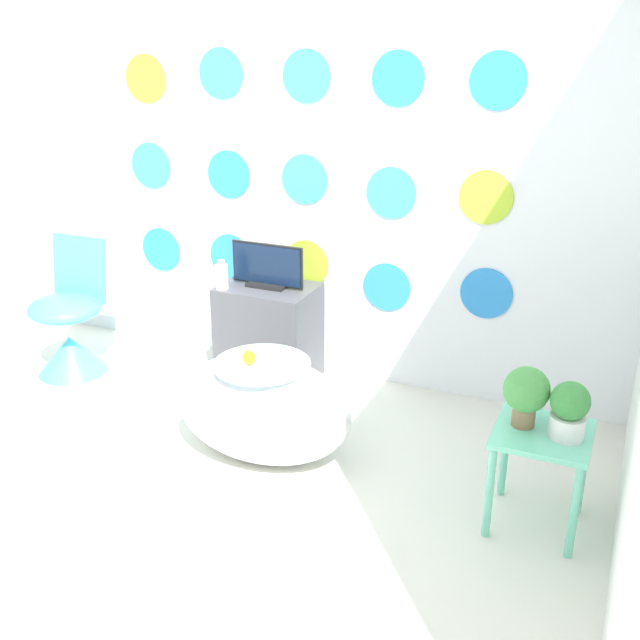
{
  "coord_description": "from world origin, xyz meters",
  "views": [
    {
      "loc": [
        1.69,
        -1.77,
        1.92
      ],
      "look_at": [
        0.51,
        0.92,
        0.75
      ],
      "focal_mm": 42.0,
      "sensor_mm": 36.0,
      "label": 1
    }
  ],
  "objects_px": {
    "bathtub": "(263,408)",
    "potted_plant_left": "(526,392)",
    "chair": "(70,330)",
    "potted_plant_right": "(569,410)",
    "vase": "(222,276)",
    "tv": "(267,268)"
  },
  "relations": [
    {
      "from": "chair",
      "to": "potted_plant_left",
      "type": "xyz_separation_m",
      "value": [
        2.63,
        -0.38,
        0.32
      ]
    },
    {
      "from": "potted_plant_right",
      "to": "bathtub",
      "type": "bearing_deg",
      "value": 178.4
    },
    {
      "from": "bathtub",
      "to": "chair",
      "type": "bearing_deg",
      "value": 165.83
    },
    {
      "from": "potted_plant_left",
      "to": "chair",
      "type": "bearing_deg",
      "value": 171.78
    },
    {
      "from": "bathtub",
      "to": "potted_plant_right",
      "type": "distance_m",
      "value": 1.37
    },
    {
      "from": "potted_plant_left",
      "to": "potted_plant_right",
      "type": "height_order",
      "value": "potted_plant_left"
    },
    {
      "from": "vase",
      "to": "bathtub",
      "type": "bearing_deg",
      "value": -47.53
    },
    {
      "from": "chair",
      "to": "tv",
      "type": "distance_m",
      "value": 1.23
    },
    {
      "from": "chair",
      "to": "potted_plant_left",
      "type": "bearing_deg",
      "value": -8.22
    },
    {
      "from": "bathtub",
      "to": "potted_plant_right",
      "type": "relative_size",
      "value": 3.74
    },
    {
      "from": "bathtub",
      "to": "tv",
      "type": "xyz_separation_m",
      "value": [
        -0.36,
        0.76,
        0.41
      ]
    },
    {
      "from": "tv",
      "to": "potted_plant_right",
      "type": "relative_size",
      "value": 1.84
    },
    {
      "from": "bathtub",
      "to": "vase",
      "type": "height_order",
      "value": "vase"
    },
    {
      "from": "vase",
      "to": "potted_plant_right",
      "type": "bearing_deg",
      "value": -19.12
    },
    {
      "from": "bathtub",
      "to": "potted_plant_left",
      "type": "distance_m",
      "value": 1.22
    },
    {
      "from": "bathtub",
      "to": "chair",
      "type": "distance_m",
      "value": 1.51
    },
    {
      "from": "potted_plant_right",
      "to": "potted_plant_left",
      "type": "bearing_deg",
      "value": 171.13
    },
    {
      "from": "tv",
      "to": "vase",
      "type": "distance_m",
      "value": 0.25
    },
    {
      "from": "chair",
      "to": "vase",
      "type": "bearing_deg",
      "value": 16.12
    },
    {
      "from": "chair",
      "to": "potted_plant_right",
      "type": "xyz_separation_m",
      "value": [
        2.8,
        -0.41,
        0.29
      ]
    },
    {
      "from": "bathtub",
      "to": "potted_plant_left",
      "type": "xyz_separation_m",
      "value": [
        1.17,
        -0.01,
        0.33
      ]
    },
    {
      "from": "tv",
      "to": "potted_plant_right",
      "type": "bearing_deg",
      "value": -25.15
    }
  ]
}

